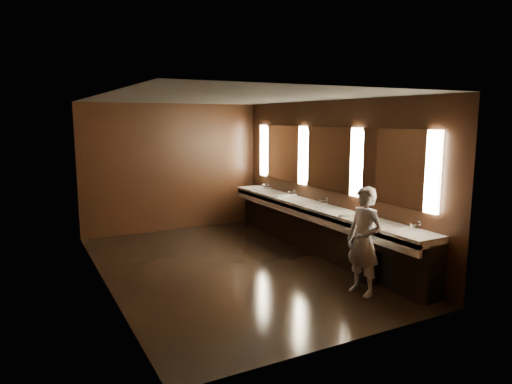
% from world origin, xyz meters
% --- Properties ---
extents(floor, '(6.00, 6.00, 0.00)m').
position_xyz_m(floor, '(0.00, 0.00, 0.00)').
color(floor, black).
rests_on(floor, ground).
extents(ceiling, '(4.00, 6.00, 0.02)m').
position_xyz_m(ceiling, '(0.00, 0.00, 2.80)').
color(ceiling, '#2D2D2B').
rests_on(ceiling, wall_back).
extents(wall_back, '(4.00, 0.02, 2.80)m').
position_xyz_m(wall_back, '(0.00, 3.00, 1.40)').
color(wall_back, black).
rests_on(wall_back, floor).
extents(wall_front, '(4.00, 0.02, 2.80)m').
position_xyz_m(wall_front, '(0.00, -3.00, 1.40)').
color(wall_front, black).
rests_on(wall_front, floor).
extents(wall_left, '(0.02, 6.00, 2.80)m').
position_xyz_m(wall_left, '(-2.00, 0.00, 1.40)').
color(wall_left, black).
rests_on(wall_left, floor).
extents(wall_right, '(0.02, 6.00, 2.80)m').
position_xyz_m(wall_right, '(2.00, 0.00, 1.40)').
color(wall_right, black).
rests_on(wall_right, floor).
extents(sink_counter, '(0.55, 5.40, 1.01)m').
position_xyz_m(sink_counter, '(1.79, 0.00, 0.50)').
color(sink_counter, black).
rests_on(sink_counter, floor).
extents(mirror_band, '(0.06, 5.03, 1.15)m').
position_xyz_m(mirror_band, '(1.98, -0.00, 1.75)').
color(mirror_band, '#FFE8BC').
rests_on(mirror_band, wall_right).
extents(person, '(0.45, 0.61, 1.55)m').
position_xyz_m(person, '(1.17, -1.96, 0.77)').
color(person, '#9AB4E6').
rests_on(person, floor).
extents(trash_bin, '(0.37, 0.37, 0.50)m').
position_xyz_m(trash_bin, '(1.58, -1.66, 0.25)').
color(trash_bin, black).
rests_on(trash_bin, floor).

